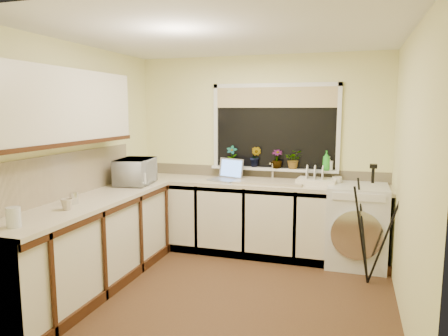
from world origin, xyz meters
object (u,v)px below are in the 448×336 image
(steel_jar, at_px, (74,198))
(cup_back, at_px, (337,181))
(plant_d, at_px, (294,159))
(plant_b, at_px, (255,157))
(dish_rack, at_px, (317,181))
(washing_machine, at_px, (357,225))
(laptop, at_px, (227,174))
(glass_jug, at_px, (14,217))
(tripod, at_px, (370,225))
(microwave, at_px, (135,171))
(cup_left, at_px, (67,204))
(plant_a, at_px, (232,156))
(kettle, at_px, (138,178))
(soap_bottle_clear, at_px, (329,163))
(soap_bottle_green, at_px, (326,161))
(plant_c, at_px, (277,159))

(steel_jar, distance_m, cup_back, 2.91)
(plant_d, bearing_deg, plant_b, 179.25)
(dish_rack, bearing_deg, washing_machine, -6.39)
(laptop, relative_size, glass_jug, 2.84)
(washing_machine, bearing_deg, plant_d, 161.85)
(tripod, height_order, microwave, tripod)
(laptop, distance_m, dish_rack, 1.10)
(cup_back, xyz_separation_m, cup_left, (-2.23, -1.98, 0.00))
(plant_d, distance_m, cup_left, 2.72)
(plant_a, xyz_separation_m, plant_b, (0.31, 0.03, -0.00))
(kettle, relative_size, plant_b, 0.76)
(cup_back, height_order, cup_left, cup_left)
(washing_machine, height_order, microwave, microwave)
(soap_bottle_clear, xyz_separation_m, cup_back, (0.10, -0.14, -0.19))
(microwave, bearing_deg, soap_bottle_green, -79.59)
(kettle, xyz_separation_m, soap_bottle_clear, (2.07, 0.95, 0.13))
(washing_machine, bearing_deg, plant_c, 166.79)
(dish_rack, relative_size, glass_jug, 2.92)
(tripod, height_order, cup_left, tripod)
(dish_rack, xyz_separation_m, glass_jug, (-2.02, -2.52, 0.04))
(plant_a, xyz_separation_m, cup_back, (1.32, -0.11, -0.24))
(laptop, bearing_deg, microwave, -127.97)
(dish_rack, relative_size, cup_left, 4.22)
(plant_a, distance_m, plant_b, 0.31)
(tripod, xyz_separation_m, microwave, (-2.65, -0.02, 0.43))
(laptop, relative_size, plant_c, 1.87)
(washing_machine, relative_size, plant_a, 3.45)
(plant_b, height_order, cup_left, plant_b)
(soap_bottle_clear, bearing_deg, plant_b, 179.72)
(plant_a, height_order, plant_d, plant_a)
(soap_bottle_clear, bearing_deg, kettle, -155.39)
(laptop, height_order, cup_left, laptop)
(microwave, relative_size, plant_b, 2.07)
(laptop, bearing_deg, cup_back, 22.92)
(dish_rack, distance_m, steel_jar, 2.71)
(kettle, xyz_separation_m, plant_c, (1.43, 0.92, 0.17))
(microwave, xyz_separation_m, plant_a, (0.96, 0.77, 0.13))
(plant_a, height_order, plant_b, plant_a)
(laptop, distance_m, soap_bottle_clear, 1.25)
(dish_rack, distance_m, plant_a, 1.13)
(laptop, bearing_deg, plant_a, 107.97)
(soap_bottle_green, relative_size, cup_back, 1.96)
(cup_back, bearing_deg, soap_bottle_clear, 126.67)
(tripod, relative_size, plant_b, 4.71)
(glass_jug, relative_size, plant_c, 0.66)
(plant_d, xyz_separation_m, cup_back, (0.53, -0.13, -0.22))
(tripod, relative_size, soap_bottle_green, 5.18)
(laptop, distance_m, plant_c, 0.65)
(steel_jar, bearing_deg, tripod, 22.69)
(plant_d, distance_m, soap_bottle_clear, 0.43)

